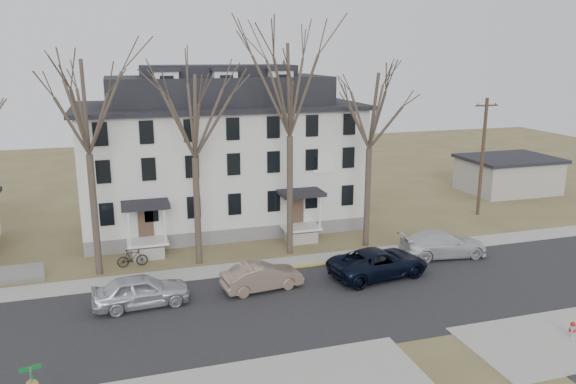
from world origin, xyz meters
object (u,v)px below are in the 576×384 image
object	(u,v)px
car_navy	(379,263)
car_white	(443,245)
tree_far_left	(85,100)
car_silver	(141,291)
car_tan	(262,277)
fire_hydrant	(572,330)
tree_center	(290,83)
boarding_house	(220,155)
tree_mid_left	(193,110)
bicycle_left	(144,248)
utility_pole_far	(482,156)
bicycle_right	(132,259)
tree_mid_right	(371,105)

from	to	relation	value
car_navy	car_white	bearing A→B (deg)	-79.49
tree_far_left	car_silver	xyz separation A→B (m)	(2.21, -5.36, -9.50)
car_tan	fire_hydrant	bearing A→B (deg)	-135.12
tree_center	car_tan	world-z (taller)	tree_center
boarding_house	tree_mid_left	xyz separation A→B (m)	(-3.00, -8.15, 4.22)
car_navy	bicycle_left	xyz separation A→B (m)	(-13.04, 7.85, -0.37)
car_white	tree_far_left	bearing A→B (deg)	86.97
tree_mid_left	utility_pole_far	distance (m)	24.33
tree_center	fire_hydrant	world-z (taller)	tree_center
tree_mid_left	utility_pole_far	bearing A→B (deg)	10.13
tree_far_left	bicycle_left	size ratio (longest dim) A/B	7.70
car_tan	utility_pole_far	bearing A→B (deg)	-73.05
car_silver	car_white	world-z (taller)	car_silver
boarding_house	bicycle_left	xyz separation A→B (m)	(-6.22, -5.68, -4.91)
car_tan	bicycle_right	distance (m)	8.87
tree_mid_left	car_navy	world-z (taller)	tree_mid_left
tree_far_left	tree_mid_right	distance (m)	17.52
tree_center	bicycle_right	xyz separation A→B (m)	(-10.04, 0.51, -10.53)
utility_pole_far	car_navy	distance (m)	17.19
fire_hydrant	tree_center	bearing A→B (deg)	121.76
car_white	bicycle_right	distance (m)	19.78
boarding_house	car_silver	distance (m)	15.79
tree_mid_right	tree_center	bearing A→B (deg)	180.00
car_white	fire_hydrant	world-z (taller)	car_white
boarding_house	tree_mid_right	distance (m)	12.51
bicycle_right	fire_hydrant	size ratio (longest dim) A/B	2.26
boarding_house	tree_far_left	size ratio (longest dim) A/B	1.52
tree_mid_left	bicycle_right	distance (m)	9.92
car_tan	bicycle_right	bearing A→B (deg)	42.68
car_silver	car_white	bearing A→B (deg)	-88.41
car_navy	tree_mid_left	bearing A→B (deg)	53.33
car_silver	bicycle_left	distance (m)	7.86
car_silver	car_navy	bearing A→B (deg)	-93.93
car_white	bicycle_left	bearing A→B (deg)	78.43
bicycle_left	bicycle_right	distance (m)	2.13
boarding_house	car_white	distance (m)	17.59
boarding_house	bicycle_left	bearing A→B (deg)	-137.62
tree_far_left	car_white	size ratio (longest dim) A/B	2.41
tree_mid_right	car_navy	distance (m)	10.42
tree_center	utility_pole_far	xyz separation A→B (m)	(17.50, 4.20, -6.18)
bicycle_left	bicycle_right	bearing A→B (deg)	-168.03
tree_mid_right	car_silver	world-z (taller)	tree_mid_right
tree_mid_right	car_tan	bearing A→B (deg)	-149.36
tree_mid_right	fire_hydrant	xyz separation A→B (m)	(3.64, -14.76, -9.19)
car_white	bicycle_right	world-z (taller)	car_white
tree_mid_right	car_silver	xyz separation A→B (m)	(-15.29, -5.36, -8.76)
car_tan	tree_mid_left	bearing A→B (deg)	20.68
tree_mid_left	car_silver	bearing A→B (deg)	-125.28
car_silver	tree_mid_right	bearing A→B (deg)	-74.53
tree_center	car_navy	bearing A→B (deg)	-54.62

